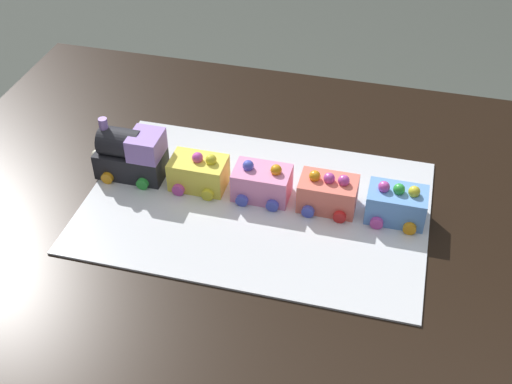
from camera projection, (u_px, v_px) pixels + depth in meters
name	position (u px, v px, depth m)	size (l,w,h in m)	color
dining_table	(288.00, 264.00, 1.21)	(1.40, 1.00, 0.74)	black
cake_board	(256.00, 206.00, 1.17)	(0.60, 0.40, 0.00)	silver
cake_locomotive	(131.00, 154.00, 1.21)	(0.14, 0.08, 0.12)	#232328
cake_car_hopper_lemon	(199.00, 173.00, 1.20)	(0.10, 0.08, 0.07)	#F4E04C
cake_car_gondola_bubblegum	(262.00, 183.00, 1.17)	(0.10, 0.08, 0.07)	pink
cake_car_flatbed_coral	(328.00, 193.00, 1.15)	(0.10, 0.08, 0.07)	#F27260
cake_car_tanker_sky_blue	(396.00, 204.00, 1.13)	(0.10, 0.08, 0.07)	#669EEA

